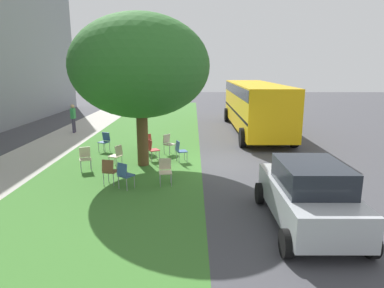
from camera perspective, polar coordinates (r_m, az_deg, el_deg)
The scene contains 17 objects.
ground at distance 13.63m, azimuth 2.38°, elevation -3.38°, with size 80.00×80.00×0.00m, color #424247.
grass_verge at distance 13.88m, azimuth -10.97°, elevation -3.30°, with size 48.00×6.00×0.01m, color #3D752D.
sidewalk_strip at distance 15.34m, azimuth -27.33°, elevation -2.97°, with size 48.00×2.80×0.01m, color #ADA89E.
street_tree at distance 13.08m, azimuth -8.79°, elevation 12.87°, with size 5.24×5.24×5.79m.
chair_0 at distance 13.37m, azimuth -12.65°, elevation -1.72°, with size 0.55×0.55×0.88m.
chair_1 at distance 10.93m, azimuth -11.37°, elevation -4.94°, with size 0.58×0.58×0.88m.
chair_2 at distance 11.17m, azimuth -4.56°, elevation -4.33°, with size 0.48×0.47×0.88m.
chair_3 at distance 15.35m, azimuth -7.73°, elevation 0.36°, with size 0.58×0.58×0.88m.
chair_4 at distance 15.13m, azimuth -4.04°, elevation 0.27°, with size 0.59×0.59×0.88m.
chair_5 at distance 11.44m, azimuth -13.83°, elevation -4.26°, with size 0.51×0.50×0.88m.
chair_6 at distance 13.81m, azimuth -2.04°, elevation -0.94°, with size 0.53×0.54×0.88m.
chair_7 at distance 14.09m, azimuth -6.79°, elevation -0.74°, with size 0.56×0.57×0.88m.
chair_8 at distance 16.05m, azimuth -14.58°, elevation 0.62°, with size 0.55×0.55×0.88m.
chair_9 at distance 13.31m, azimuth -17.66°, elevation -2.08°, with size 0.54×0.53×0.88m.
parked_car at distance 8.64m, azimuth 19.11°, elevation -8.05°, with size 3.70×1.92×1.65m.
school_bus at distance 20.44m, azimuth 10.61°, elevation 6.90°, with size 10.40×2.80×2.88m.
pedestrian_0 at distance 21.16m, azimuth -19.49°, elevation 4.31°, with size 0.37×0.22×1.69m.
Camera 1 is at (-13.07, 0.53, 3.82)m, focal length 31.44 mm.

